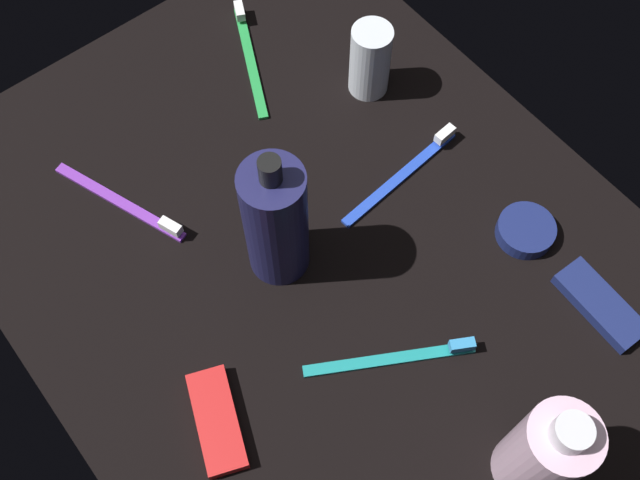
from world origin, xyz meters
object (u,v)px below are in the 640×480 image
at_px(toothbrush_green, 249,53).
at_px(toothbrush_teal, 400,357).
at_px(lotion_bottle, 276,222).
at_px(snack_bar_navy, 600,304).
at_px(cream_tin_left, 526,231).
at_px(toothbrush_purple, 127,205).
at_px(snack_bar_red, 217,421).
at_px(bodywash_bottle, 545,452).
at_px(deodorant_stick, 370,60).
at_px(toothbrush_blue, 407,170).

bearing_deg(toothbrush_green, toothbrush_teal, -15.41).
bearing_deg(lotion_bottle, snack_bar_navy, 41.63).
relative_size(toothbrush_teal, cream_tin_left, 2.50).
height_order(toothbrush_purple, snack_bar_navy, toothbrush_purple).
distance_m(toothbrush_teal, toothbrush_green, 0.44).
bearing_deg(snack_bar_red, cream_tin_left, 105.71).
distance_m(toothbrush_purple, snack_bar_navy, 0.53).
height_order(bodywash_bottle, cream_tin_left, bodywash_bottle).
bearing_deg(toothbrush_purple, bodywash_bottle, 16.54).
bearing_deg(snack_bar_red, snack_bar_navy, 90.34).
height_order(toothbrush_green, snack_bar_red, toothbrush_green).
distance_m(snack_bar_red, cream_tin_left, 0.39).
bearing_deg(cream_tin_left, snack_bar_navy, -0.57).
height_order(deodorant_stick, snack_bar_navy, deodorant_stick).
xyz_separation_m(toothbrush_purple, toothbrush_green, (-0.09, 0.24, 0.00)).
xyz_separation_m(lotion_bottle, snack_bar_navy, (0.26, 0.23, -0.08)).
height_order(bodywash_bottle, toothbrush_blue, bodywash_bottle).
height_order(toothbrush_teal, snack_bar_navy, toothbrush_teal).
bearing_deg(cream_tin_left, toothbrush_teal, -84.05).
distance_m(toothbrush_blue, snack_bar_navy, 0.26).
height_order(bodywash_bottle, toothbrush_green, bodywash_bottle).
distance_m(toothbrush_blue, cream_tin_left, 0.15).
bearing_deg(bodywash_bottle, toothbrush_teal, -172.30).
distance_m(lotion_bottle, snack_bar_navy, 0.36).
bearing_deg(lotion_bottle, toothbrush_purple, -149.00).
distance_m(snack_bar_navy, cream_tin_left, 0.11).
bearing_deg(snack_bar_navy, toothbrush_teal, -111.28).
distance_m(lotion_bottle, toothbrush_purple, 0.20).
xyz_separation_m(bodywash_bottle, toothbrush_blue, (-0.32, 0.13, -0.07)).
height_order(toothbrush_green, cream_tin_left, toothbrush_green).
bearing_deg(lotion_bottle, bodywash_bottle, 8.43).
bearing_deg(toothbrush_teal, toothbrush_purple, -159.47).
bearing_deg(snack_bar_red, lotion_bottle, 145.63).
relative_size(toothbrush_purple, snack_bar_navy, 1.67).
relative_size(bodywash_bottle, toothbrush_purple, 0.95).
bearing_deg(toothbrush_blue, toothbrush_purple, -120.56).
bearing_deg(toothbrush_blue, deodorant_stick, 159.37).
bearing_deg(toothbrush_teal, cream_tin_left, 95.95).
bearing_deg(deodorant_stick, cream_tin_left, 0.29).
bearing_deg(cream_tin_left, toothbrush_green, -167.51).
bearing_deg(snack_bar_navy, toothbrush_blue, -166.87).
bearing_deg(deodorant_stick, snack_bar_navy, 0.04).
relative_size(deodorant_stick, toothbrush_green, 0.58).
distance_m(bodywash_bottle, snack_bar_navy, 0.21).
xyz_separation_m(toothbrush_teal, cream_tin_left, (-0.02, 0.20, 0.00)).
xyz_separation_m(deodorant_stick, toothbrush_teal, (0.29, -0.20, -0.04)).
height_order(lotion_bottle, toothbrush_teal, lotion_bottle).
bearing_deg(toothbrush_teal, snack_bar_red, -108.99).
bearing_deg(cream_tin_left, toothbrush_blue, -161.32).
relative_size(lotion_bottle, cream_tin_left, 3.03).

